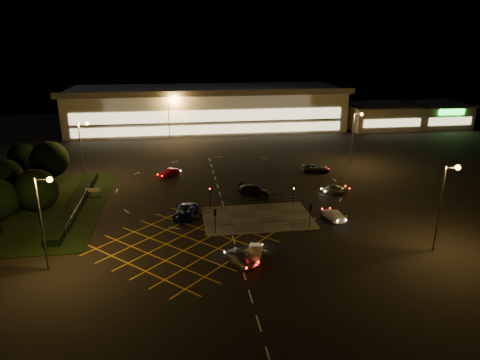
{
  "coord_description": "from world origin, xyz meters",
  "views": [
    {
      "loc": [
        -7.99,
        -53.85,
        22.72
      ],
      "look_at": [
        1.2,
        8.48,
        2.0
      ],
      "focal_mm": 32.0,
      "sensor_mm": 36.0,
      "label": 1
    }
  ],
  "objects": [
    {
      "name": "streetlight_nw",
      "position": [
        -23.56,
        18.0,
        6.56
      ],
      "size": [
        1.78,
        0.56,
        10.03
      ],
      "color": "slate",
      "rests_on": "ground"
    },
    {
      "name": "car_right_silver",
      "position": [
        15.87,
        6.09,
        0.66
      ],
      "size": [
        4.04,
        2.08,
        1.32
      ],
      "primitive_type": "imported",
      "rotation": [
        0.0,
        0.0,
        1.71
      ],
      "color": "#9DA0A4",
      "rests_on": "ground"
    },
    {
      "name": "supermarket",
      "position": [
        0.0,
        61.95,
        5.31
      ],
      "size": [
        72.0,
        26.5,
        10.5
      ],
      "color": "beige",
      "rests_on": "ground"
    },
    {
      "name": "tree_d",
      "position": [
        -34.0,
        20.0,
        4.02
      ],
      "size": [
        4.68,
        4.68,
        6.37
      ],
      "color": "black",
      "rests_on": "ground"
    },
    {
      "name": "car_east_grey",
      "position": [
        16.31,
        17.0,
        0.7
      ],
      "size": [
        5.06,
        2.43,
        1.39
      ],
      "primitive_type": "imported",
      "rotation": [
        0.0,
        0.0,
        1.55
      ],
      "color": "black",
      "rests_on": "ground"
    },
    {
      "name": "retail_unit_b",
      "position": [
        62.0,
        53.96,
        3.22
      ],
      "size": [
        14.8,
        14.8,
        6.35
      ],
      "color": "beige",
      "rests_on": "ground"
    },
    {
      "name": "signal_se",
      "position": [
        8.0,
        -5.99,
        2.37
      ],
      "size": [
        0.28,
        0.3,
        3.15
      ],
      "rotation": [
        0.0,
        0.0,
        3.14
      ],
      "color": "black",
      "rests_on": "pedestrian_island"
    },
    {
      "name": "ground",
      "position": [
        0.0,
        0.0,
        0.0
      ],
      "size": [
        180.0,
        180.0,
        0.0
      ],
      "primitive_type": "plane",
      "color": "black",
      "rests_on": "ground"
    },
    {
      "name": "grass_verge",
      "position": [
        -28.0,
        6.0,
        0.04
      ],
      "size": [
        18.0,
        30.0,
        0.08
      ],
      "primitive_type": "cube",
      "color": "black",
      "rests_on": "ground"
    },
    {
      "name": "tree_e",
      "position": [
        -26.0,
        0.0,
        4.64
      ],
      "size": [
        5.4,
        5.4,
        7.35
      ],
      "color": "black",
      "rests_on": "ground"
    },
    {
      "name": "streetlight_ne",
      "position": [
        24.44,
        20.0,
        6.56
      ],
      "size": [
        1.78,
        0.56,
        10.03
      ],
      "color": "slate",
      "rests_on": "ground"
    },
    {
      "name": "car_queue_white",
      "position": [
        -0.31,
        -12.81,
        0.64
      ],
      "size": [
        2.37,
        4.09,
        1.27
      ],
      "primitive_type": "imported",
      "rotation": [
        0.0,
        0.0,
        6.0
      ],
      "color": "white",
      "rests_on": "ground"
    },
    {
      "name": "car_circ_red",
      "position": [
        -9.84,
        18.42,
        0.65
      ],
      "size": [
        3.92,
        3.63,
        1.31
      ],
      "primitive_type": "imported",
      "rotation": [
        0.0,
        0.0,
        5.42
      ],
      "color": "maroon",
      "rests_on": "ground"
    },
    {
      "name": "tree_b",
      "position": [
        -32.0,
        6.0,
        4.64
      ],
      "size": [
        5.4,
        5.4,
        7.35
      ],
      "color": "black",
      "rests_on": "ground"
    },
    {
      "name": "pedestrian_island",
      "position": [
        2.0,
        -2.0,
        0.06
      ],
      "size": [
        14.0,
        9.0,
        0.12
      ],
      "primitive_type": "cube",
      "color": "#4C4944",
      "rests_on": "ground"
    },
    {
      "name": "car_far_dkgrey",
      "position": [
        3.07,
        6.71,
        0.76
      ],
      "size": [
        5.27,
        5.15,
        1.52
      ],
      "primitive_type": "imported",
      "rotation": [
        0.0,
        0.0,
        0.81
      ],
      "color": "black",
      "rests_on": "ground"
    },
    {
      "name": "tree_c",
      "position": [
        -28.0,
        14.0,
        4.95
      ],
      "size": [
        5.76,
        5.76,
        7.84
      ],
      "color": "black",
      "rests_on": "ground"
    },
    {
      "name": "streetlight_far_right",
      "position": [
        30.44,
        50.0,
        6.56
      ],
      "size": [
        1.78,
        0.56,
        10.03
      ],
      "color": "slate",
      "rests_on": "ground"
    },
    {
      "name": "streetlight_se",
      "position": [
        20.44,
        -14.0,
        6.56
      ],
      "size": [
        1.78,
        0.56,
        10.03
      ],
      "color": "slate",
      "rests_on": "ground"
    },
    {
      "name": "signal_sw",
      "position": [
        -4.0,
        -5.99,
        2.37
      ],
      "size": [
        0.28,
        0.3,
        3.15
      ],
      "rotation": [
        0.0,
        0.0,
        3.14
      ],
      "color": "black",
      "rests_on": "pedestrian_island"
    },
    {
      "name": "car_approach_white",
      "position": [
        11.98,
        -3.77,
        0.64
      ],
      "size": [
        2.45,
        4.62,
        1.28
      ],
      "primitive_type": "imported",
      "rotation": [
        0.0,
        0.0,
        3.3
      ],
      "color": "white",
      "rests_on": "ground"
    },
    {
      "name": "car_left_blue",
      "position": [
        -7.5,
        -0.15,
        0.76
      ],
      "size": [
        3.75,
        5.9,
        1.52
      ],
      "primitive_type": "imported",
      "rotation": [
        0.0,
        0.0,
        6.04
      ],
      "color": "#0B1A42",
      "rests_on": "ground"
    },
    {
      "name": "signal_ne",
      "position": [
        8.0,
        1.99,
        2.37
      ],
      "size": [
        0.28,
        0.3,
        3.15
      ],
      "color": "black",
      "rests_on": "pedestrian_island"
    },
    {
      "name": "streetlight_sw",
      "position": [
        -21.56,
        -12.0,
        6.56
      ],
      "size": [
        1.78,
        0.56,
        10.03
      ],
      "color": "slate",
      "rests_on": "ground"
    },
    {
      "name": "signal_nw",
      "position": [
        -4.0,
        1.99,
        2.37
      ],
      "size": [
        0.28,
        0.3,
        3.15
      ],
      "color": "black",
      "rests_on": "pedestrian_island"
    },
    {
      "name": "hedge",
      "position": [
        -23.0,
        6.0,
        0.5
      ],
      "size": [
        2.0,
        26.0,
        1.0
      ],
      "primitive_type": "cube",
      "color": "black",
      "rests_on": "ground"
    },
    {
      "name": "car_near_silver",
      "position": [
        -2.07,
        -13.83,
        0.72
      ],
      "size": [
        3.32,
        4.55,
        1.44
      ],
      "primitive_type": "imported",
      "rotation": [
        0.0,
        0.0,
        0.43
      ],
      "color": "#999BA0",
      "rests_on": "ground"
    },
    {
      "name": "retail_unit_a",
      "position": [
        46.0,
        53.97,
        3.21
      ],
      "size": [
        18.8,
        14.8,
        6.35
      ],
      "color": "beige",
      "rests_on": "ground"
    },
    {
      "name": "streetlight_far_left",
      "position": [
        -9.56,
        48.0,
        6.56
      ],
      "size": [
        1.78,
        0.56,
        10.03
      ],
      "color": "slate",
      "rests_on": "ground"
    }
  ]
}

